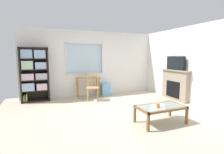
{
  "coord_description": "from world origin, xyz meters",
  "views": [
    {
      "loc": [
        -1.82,
        -4.1,
        1.56
      ],
      "look_at": [
        0.14,
        0.62,
        0.91
      ],
      "focal_mm": 27.16,
      "sensor_mm": 36.0,
      "label": 1
    }
  ],
  "objects_px": {
    "plastic_drawer_unit": "(105,89)",
    "wooden_chair": "(93,87)",
    "bookshelf": "(34,73)",
    "sippy_cup": "(158,105)",
    "fireplace": "(175,85)",
    "coffee_table": "(161,108)",
    "desk_under_window": "(88,81)",
    "tv": "(176,63)"
  },
  "relations": [
    {
      "from": "desk_under_window",
      "to": "coffee_table",
      "type": "distance_m",
      "value": 3.25
    },
    {
      "from": "plastic_drawer_unit",
      "to": "sippy_cup",
      "type": "relative_size",
      "value": 5.39
    },
    {
      "from": "desk_under_window",
      "to": "wooden_chair",
      "type": "relative_size",
      "value": 0.97
    },
    {
      "from": "sippy_cup",
      "to": "plastic_drawer_unit",
      "type": "bearing_deg",
      "value": 91.45
    },
    {
      "from": "plastic_drawer_unit",
      "to": "fireplace",
      "type": "distance_m",
      "value": 2.62
    },
    {
      "from": "tv",
      "to": "coffee_table",
      "type": "height_order",
      "value": "tv"
    },
    {
      "from": "wooden_chair",
      "to": "tv",
      "type": "distance_m",
      "value": 3.01
    },
    {
      "from": "wooden_chair",
      "to": "fireplace",
      "type": "relative_size",
      "value": 0.73
    },
    {
      "from": "wooden_chair",
      "to": "plastic_drawer_unit",
      "type": "height_order",
      "value": "wooden_chair"
    },
    {
      "from": "bookshelf",
      "to": "plastic_drawer_unit",
      "type": "xyz_separation_m",
      "value": [
        2.53,
        -0.06,
        -0.75
      ]
    },
    {
      "from": "coffee_table",
      "to": "bookshelf",
      "type": "bearing_deg",
      "value": 130.42
    },
    {
      "from": "bookshelf",
      "to": "tv",
      "type": "bearing_deg",
      "value": -20.06
    },
    {
      "from": "desk_under_window",
      "to": "wooden_chair",
      "type": "bearing_deg",
      "value": -86.18
    },
    {
      "from": "bookshelf",
      "to": "tv",
      "type": "xyz_separation_m",
      "value": [
        4.56,
        -1.67,
        0.31
      ]
    },
    {
      "from": "fireplace",
      "to": "sippy_cup",
      "type": "bearing_deg",
      "value": -140.7
    },
    {
      "from": "bookshelf",
      "to": "wooden_chair",
      "type": "distance_m",
      "value": 2.03
    },
    {
      "from": "wooden_chair",
      "to": "plastic_drawer_unit",
      "type": "distance_m",
      "value": 0.9
    },
    {
      "from": "plastic_drawer_unit",
      "to": "sippy_cup",
      "type": "xyz_separation_m",
      "value": [
        0.08,
        -3.22,
        0.21
      ]
    },
    {
      "from": "sippy_cup",
      "to": "desk_under_window",
      "type": "bearing_deg",
      "value": 103.89
    },
    {
      "from": "desk_under_window",
      "to": "tv",
      "type": "distance_m",
      "value": 3.22
    },
    {
      "from": "fireplace",
      "to": "coffee_table",
      "type": "xyz_separation_m",
      "value": [
        -1.84,
        -1.55,
        -0.19
      ]
    },
    {
      "from": "wooden_chair",
      "to": "coffee_table",
      "type": "bearing_deg",
      "value": -71.38
    },
    {
      "from": "fireplace",
      "to": "coffee_table",
      "type": "distance_m",
      "value": 2.41
    },
    {
      "from": "fireplace",
      "to": "tv",
      "type": "bearing_deg",
      "value": 180.0
    },
    {
      "from": "bookshelf",
      "to": "desk_under_window",
      "type": "distance_m",
      "value": 1.87
    },
    {
      "from": "coffee_table",
      "to": "wooden_chair",
      "type": "bearing_deg",
      "value": 108.62
    },
    {
      "from": "wooden_chair",
      "to": "plastic_drawer_unit",
      "type": "xyz_separation_m",
      "value": [
        0.67,
        0.57,
        -0.22
      ]
    },
    {
      "from": "bookshelf",
      "to": "fireplace",
      "type": "bearing_deg",
      "value": -19.99
    },
    {
      "from": "plastic_drawer_unit",
      "to": "fireplace",
      "type": "height_order",
      "value": "fireplace"
    },
    {
      "from": "fireplace",
      "to": "tv",
      "type": "xyz_separation_m",
      "value": [
        -0.02,
        0.0,
        0.77
      ]
    },
    {
      "from": "tv",
      "to": "plastic_drawer_unit",
      "type": "bearing_deg",
      "value": 141.6
    },
    {
      "from": "wooden_chair",
      "to": "tv",
      "type": "height_order",
      "value": "tv"
    },
    {
      "from": "bookshelf",
      "to": "coffee_table",
      "type": "distance_m",
      "value": 4.27
    },
    {
      "from": "bookshelf",
      "to": "coffee_table",
      "type": "bearing_deg",
      "value": -49.58
    },
    {
      "from": "plastic_drawer_unit",
      "to": "tv",
      "type": "height_order",
      "value": "tv"
    },
    {
      "from": "bookshelf",
      "to": "sippy_cup",
      "type": "xyz_separation_m",
      "value": [
        2.61,
        -3.27,
        -0.54
      ]
    },
    {
      "from": "wooden_chair",
      "to": "coffee_table",
      "type": "distance_m",
      "value": 2.74
    },
    {
      "from": "desk_under_window",
      "to": "plastic_drawer_unit",
      "type": "height_order",
      "value": "desk_under_window"
    },
    {
      "from": "desk_under_window",
      "to": "plastic_drawer_unit",
      "type": "distance_m",
      "value": 0.79
    },
    {
      "from": "plastic_drawer_unit",
      "to": "fireplace",
      "type": "xyz_separation_m",
      "value": [
        2.05,
        -1.61,
        0.29
      ]
    },
    {
      "from": "plastic_drawer_unit",
      "to": "coffee_table",
      "type": "relative_size",
      "value": 0.44
    },
    {
      "from": "plastic_drawer_unit",
      "to": "wooden_chair",
      "type": "bearing_deg",
      "value": -139.72
    }
  ]
}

